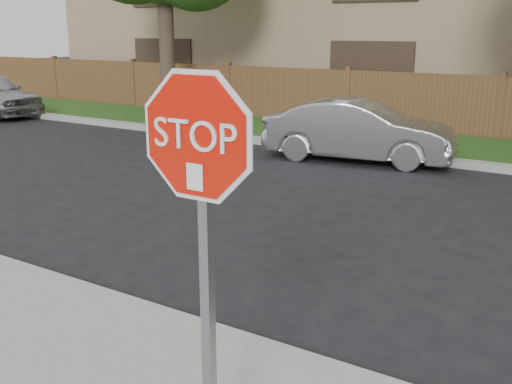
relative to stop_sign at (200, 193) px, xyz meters
The scene contains 6 objects.
ground 2.47m from the stop_sign, 117.26° to the left, with size 90.00×90.00×0.00m, color black.
far_curb 9.82m from the stop_sign, 94.53° to the left, with size 70.00×0.30×0.15m, color gray.
grass_strip 11.44m from the stop_sign, 93.87° to the left, with size 70.00×3.00×0.12m, color #1E4714.
fence 12.94m from the stop_sign, 93.39° to the left, with size 70.00×0.12×1.60m, color brown.
stop_sign is the anchor object (origin of this frame).
sedan_left 9.58m from the stop_sign, 107.27° to the left, with size 1.36×3.89×1.28m, color #A6A7AA.
Camera 1 is at (2.74, -4.02, 2.71)m, focal length 42.00 mm.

